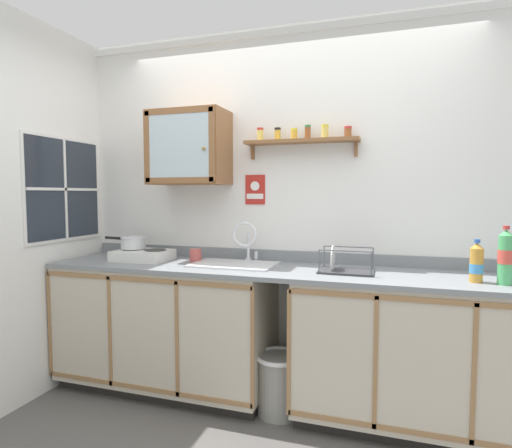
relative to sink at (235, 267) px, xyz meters
name	(u,v)px	position (x,y,z in m)	size (l,w,h in m)	color
floor	(264,432)	(0.33, -0.39, -0.92)	(6.29, 6.29, 0.00)	#565451
back_wall	(291,208)	(0.33, 0.30, 0.41)	(3.89, 0.07, 2.63)	white
side_wall_left	(2,212)	(-1.34, -0.66, 0.40)	(0.05, 3.46, 2.63)	white
lower_cabinet_run	(167,326)	(-0.53, -0.04, -0.46)	(1.57, 0.63, 0.91)	black
lower_cabinet_run_right	(419,354)	(1.21, -0.04, -0.46)	(1.50, 0.63, 0.91)	black
countertop	(279,271)	(0.33, -0.04, 0.00)	(3.25, 0.65, 0.03)	gray
backsplash	(289,256)	(0.33, 0.26, 0.06)	(3.25, 0.02, 0.08)	gray
sink	(235,267)	(0.00, 0.00, 0.00)	(0.58, 0.42, 0.42)	silver
hot_plate_stove	(143,255)	(-0.73, -0.02, 0.06)	(0.40, 0.30, 0.08)	silver
saucepan	(133,242)	(-0.83, 0.01, 0.15)	(0.37, 0.19, 0.09)	silver
bottle_juice_amber_0	(476,264)	(1.49, -0.12, 0.12)	(0.07, 0.07, 0.24)	gold
bottle_soda_green_2	(505,257)	(1.62, -0.14, 0.17)	(0.08, 0.08, 0.32)	#4CB266
bottle_water_clear_4	(506,258)	(1.66, -0.02, 0.15)	(0.07, 0.07, 0.28)	silver
dish_rack	(344,268)	(0.75, -0.05, 0.05)	(0.34, 0.22, 0.17)	#333338
mug	(196,255)	(-0.32, 0.03, 0.07)	(0.09, 0.12, 0.10)	#B24C47
wall_cabinet	(189,148)	(-0.40, 0.11, 0.85)	(0.57, 0.35, 0.54)	brown
spice_shelf	(301,139)	(0.42, 0.20, 0.89)	(0.80, 0.14, 0.22)	brown
warning_sign	(255,190)	(0.06, 0.27, 0.54)	(0.15, 0.01, 0.22)	#B2261E
window	(64,189)	(-1.31, -0.15, 0.55)	(0.03, 0.76, 0.78)	#262D38
trash_bin	(279,382)	(0.36, -0.15, -0.71)	(0.32, 0.32, 0.40)	gray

